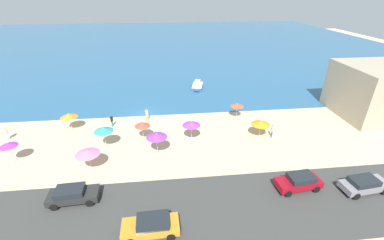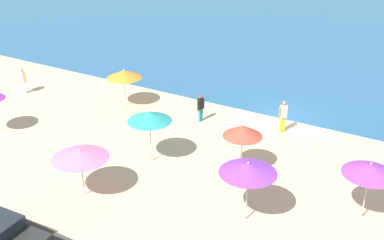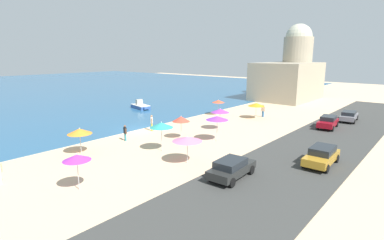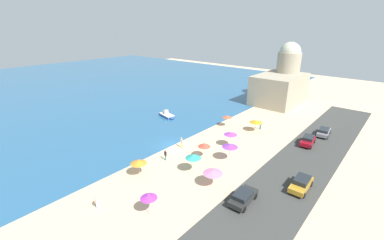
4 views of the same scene
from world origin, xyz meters
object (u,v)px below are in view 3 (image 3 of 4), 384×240
Objects in this scene: parked_car_2 at (322,155)px; beach_umbrella_7 at (220,111)px; beach_umbrella_8 at (218,101)px; parked_car_0 at (349,116)px; beach_umbrella_0 at (217,118)px; beach_umbrella_4 at (80,131)px; beach_umbrella_2 at (187,139)px; bather_3 at (263,110)px; beach_umbrella_5 at (256,105)px; beach_umbrella_6 at (161,125)px; beach_umbrella_3 at (77,158)px; beach_umbrella_1 at (181,119)px; parked_car_3 at (328,122)px; harbor_fortress at (291,73)px; bather_1 at (125,132)px; bather_2 at (152,122)px; parked_car_1 at (231,168)px; skiff_nearshore at (140,106)px.

beach_umbrella_7 is at bearing 71.24° from parked_car_2.
beach_umbrella_8 reaches higher than parked_car_0.
beach_umbrella_4 is (-10.94, 6.62, -0.31)m from beach_umbrella_0.
parked_car_2 is at bearing -121.99° from beach_umbrella_8.
parked_car_2 is (-0.35, -10.21, -1.51)m from beach_umbrella_0.
beach_umbrella_2 is 1.33× the size of bather_3.
beach_umbrella_0 is at bearing 156.78° from parked_car_0.
beach_umbrella_5 is 11.76m from parked_car_0.
beach_umbrella_6 is 25.86m from parked_car_0.
beach_umbrella_3 is at bearing -163.82° from beach_umbrella_8.
beach_umbrella_6 is (-4.08, -1.39, 0.31)m from beach_umbrella_1.
beach_umbrella_6 reaches higher than parked_car_3.
beach_umbrella_3 is 49.14m from harbor_fortress.
parked_car_0 is at bearing -31.49° from bather_1.
beach_umbrella_1 is 0.57× the size of parked_car_2.
bather_2 is 0.44× the size of parked_car_1.
beach_umbrella_0 reaches higher than bather_1.
parked_car_3 is at bearing -147.43° from harbor_fortress.
beach_umbrella_4 reaches higher than beach_umbrella_5.
beach_umbrella_6 is at bearing -161.20° from beach_umbrella_1.
beach_umbrella_3 is 0.91× the size of beach_umbrella_6.
beach_umbrella_3 reaches higher than beach_umbrella_4.
beach_umbrella_7 reaches higher than parked_car_2.
beach_umbrella_0 is 8.22m from bather_2.
bather_2 is (9.45, 1.36, -1.00)m from beach_umbrella_4.
beach_umbrella_0 reaches higher than beach_umbrella_2.
parked_car_3 is at bearing -82.76° from beach_umbrella_8.
beach_umbrella_0 is 1.61× the size of bather_1.
beach_umbrella_0 is at bearing -62.25° from beach_umbrella_1.
skiff_nearshore is (21.74, 19.94, -1.73)m from beach_umbrella_3.
skiff_nearshore is at bearing 62.67° from beach_umbrella_1.
beach_umbrella_7 is at bearing -24.68° from bather_1.
beach_umbrella_7 is at bearing 38.50° from parked_car_1.
beach_umbrella_6 reaches higher than parked_car_2.
parked_car_3 is (19.54, -0.58, 0.03)m from parked_car_1.
parked_car_0 is 1.03× the size of parked_car_2.
beach_umbrella_3 is 0.58× the size of parked_car_2.
bather_1 reaches higher than parked_car_1.
bather_3 is (19.60, -4.96, 0.10)m from bather_1.
bather_1 is at bearing 85.56° from beach_umbrella_2.
beach_umbrella_8 is at bearing 28.47° from beach_umbrella_2.
skiff_nearshore is (-5.60, 26.91, -0.38)m from parked_car_3.
harbor_fortress reaches higher than parked_car_0.
parked_car_2 is at bearing -65.70° from beach_umbrella_6.
beach_umbrella_4 is 0.56× the size of parked_car_3.
beach_umbrella_3 reaches higher than parked_car_1.
harbor_fortress is (44.77, 0.11, 2.88)m from beach_umbrella_4.
beach_umbrella_5 reaches higher than bather_3.
parked_car_2 is (1.14, -18.19, -0.20)m from bather_2.
beach_umbrella_3 is 17.80m from parked_car_2.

